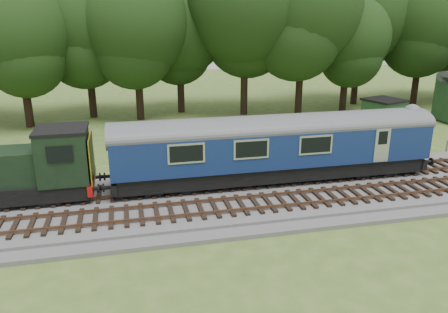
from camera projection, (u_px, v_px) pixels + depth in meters
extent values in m
plane|color=#426124|center=(246.00, 198.00, 23.42)|extent=(120.00, 120.00, 0.00)
cube|color=#4C4C4F|center=(246.00, 195.00, 23.37)|extent=(70.00, 7.00, 0.35)
cube|color=brown|center=(243.00, 185.00, 23.90)|extent=(66.50, 0.07, 0.14)
cube|color=brown|center=(237.00, 177.00, 25.24)|extent=(66.50, 0.07, 0.14)
cube|color=brown|center=(260.00, 208.00, 21.12)|extent=(66.50, 0.07, 0.14)
cube|color=brown|center=(251.00, 196.00, 22.45)|extent=(66.50, 0.07, 0.14)
cube|color=black|center=(274.00, 169.00, 24.83)|extent=(17.46, 2.52, 0.85)
cube|color=navy|center=(275.00, 145.00, 24.39)|extent=(18.00, 2.80, 2.05)
cube|color=yellow|center=(416.00, 141.00, 26.44)|extent=(0.06, 2.74, 1.30)
cube|color=black|center=(369.00, 164.00, 26.17)|extent=(2.60, 2.00, 0.55)
cube|color=black|center=(169.00, 180.00, 23.60)|extent=(2.60, 2.00, 0.55)
cube|color=black|center=(0.00, 191.00, 21.76)|extent=(8.73, 2.39, 0.85)
cube|color=black|center=(64.00, 155.00, 21.94)|extent=(2.40, 2.55, 2.60)
cube|color=#A6100C|center=(91.00, 183.00, 22.68)|extent=(0.25, 2.60, 0.55)
cube|color=yellow|center=(92.00, 157.00, 22.28)|extent=(0.06, 2.55, 2.30)
imported|color=#E6580C|center=(124.00, 182.00, 22.39)|extent=(0.64, 0.43, 1.74)
cube|color=#193922|center=(383.00, 114.00, 38.66)|extent=(3.41, 3.41, 2.26)
cube|color=black|center=(385.00, 100.00, 38.29)|extent=(3.75, 3.75, 0.18)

